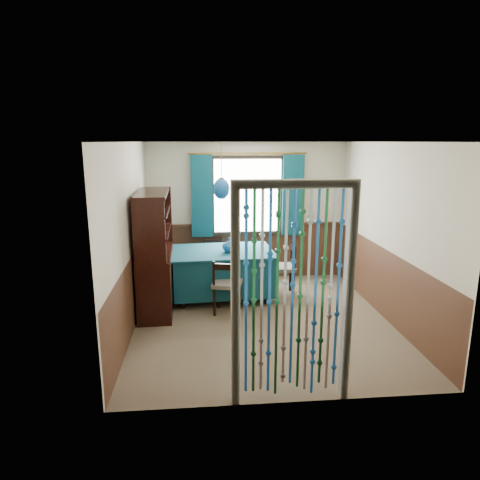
{
  "coord_description": "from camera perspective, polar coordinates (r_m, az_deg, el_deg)",
  "views": [
    {
      "loc": [
        -0.84,
        -5.68,
        2.51
      ],
      "look_at": [
        -0.26,
        0.65,
        1.04
      ],
      "focal_mm": 32.0,
      "sensor_mm": 36.0,
      "label": 1
    }
  ],
  "objects": [
    {
      "name": "floor",
      "position": [
        6.27,
        2.93,
        -10.57
      ],
      "size": [
        4.0,
        4.0,
        0.0
      ],
      "primitive_type": "plane",
      "color": "brown",
      "rests_on": "ground"
    },
    {
      "name": "vase_sideboard",
      "position": [
        6.76,
        -10.58,
        -0.13
      ],
      "size": [
        0.21,
        0.21,
        0.19
      ],
      "primitive_type": "imported",
      "rotation": [
        0.0,
        0.0,
        0.14
      ],
      "color": "beige",
      "rests_on": "sideboard"
    },
    {
      "name": "doorway",
      "position": [
        4.1,
        6.99,
        -7.88
      ],
      "size": [
        1.16,
        0.12,
        2.18
      ],
      "primitive_type": null,
      "color": "silver",
      "rests_on": "ground"
    },
    {
      "name": "ceiling",
      "position": [
        5.74,
        3.23,
        12.93
      ],
      "size": [
        4.0,
        4.0,
        0.0
      ],
      "primitive_type": "plane",
      "rotation": [
        3.14,
        0.0,
        0.0
      ],
      "color": "silver",
      "rests_on": "ground"
    },
    {
      "name": "wall_right",
      "position": [
        6.39,
        19.26,
        0.94
      ],
      "size": [
        0.0,
        4.0,
        4.0
      ],
      "primitive_type": "plane",
      "rotation": [
        1.57,
        0.0,
        -1.57
      ],
      "color": "beige",
      "rests_on": "ground"
    },
    {
      "name": "pendant_lamp",
      "position": [
        6.72,
        -2.47,
        6.86
      ],
      "size": [
        0.26,
        0.26,
        0.88
      ],
      "color": "olive",
      "rests_on": "ceiling"
    },
    {
      "name": "sideboard",
      "position": [
        6.58,
        -11.19,
        -3.89
      ],
      "size": [
        0.51,
        1.39,
        1.8
      ],
      "rotation": [
        0.0,
        0.0,
        0.03
      ],
      "color": "black",
      "rests_on": "floor"
    },
    {
      "name": "wainscot_right",
      "position": [
        6.57,
        18.65,
        -5.46
      ],
      "size": [
        0.0,
        4.0,
        4.0
      ],
      "primitive_type": "plane",
      "rotation": [
        1.57,
        0.0,
        -1.57
      ],
      "color": "#482B1B",
      "rests_on": "ground"
    },
    {
      "name": "chair_far",
      "position": [
        7.68,
        -3.28,
        -2.66
      ],
      "size": [
        0.5,
        0.49,
        0.81
      ],
      "rotation": [
        0.0,
        0.0,
        3.45
      ],
      "color": "black",
      "rests_on": "floor"
    },
    {
      "name": "wall_front",
      "position": [
        3.98,
        7.25,
        -5.5
      ],
      "size": [
        3.6,
        0.0,
        3.6
      ],
      "primitive_type": "plane",
      "rotation": [
        -1.57,
        0.0,
        0.0
      ],
      "color": "beige",
      "rests_on": "ground"
    },
    {
      "name": "wainscot_left",
      "position": [
        6.1,
        -13.97,
        -6.59
      ],
      "size": [
        0.0,
        4.0,
        4.0
      ],
      "primitive_type": "plane",
      "rotation": [
        1.57,
        0.0,
        1.57
      ],
      "color": "#482B1B",
      "rests_on": "ground"
    },
    {
      "name": "chair_left",
      "position": [
        6.97,
        -10.22,
        -4.49
      ],
      "size": [
        0.41,
        0.43,
        0.81
      ],
      "rotation": [
        0.0,
        0.0,
        -1.65
      ],
      "color": "black",
      "rests_on": "floor"
    },
    {
      "name": "window",
      "position": [
        7.74,
        1.0,
        5.92
      ],
      "size": [
        1.32,
        0.12,
        1.42
      ],
      "primitive_type": "cube",
      "color": "black",
      "rests_on": "wall_back"
    },
    {
      "name": "chair_right",
      "position": [
        7.13,
        5.9,
        -3.7
      ],
      "size": [
        0.44,
        0.45,
        0.87
      ],
      "rotation": [
        0.0,
        0.0,
        1.51
      ],
      "color": "black",
      "rests_on": "floor"
    },
    {
      "name": "bowl_shelf",
      "position": [
        6.23,
        -11.08,
        1.16
      ],
      "size": [
        0.24,
        0.24,
        0.05
      ],
      "primitive_type": "imported",
      "rotation": [
        0.0,
        0.0,
        -0.34
      ],
      "color": "beige",
      "rests_on": "sideboard"
    },
    {
      "name": "wall_left",
      "position": [
        5.9,
        -14.51,
        0.29
      ],
      "size": [
        0.0,
        4.0,
        4.0
      ],
      "primitive_type": "plane",
      "rotation": [
        1.57,
        0.0,
        1.57
      ],
      "color": "beige",
      "rests_on": "ground"
    },
    {
      "name": "wainscot_front",
      "position": [
        4.29,
        6.91,
        -14.98
      ],
      "size": [
        3.6,
        0.0,
        3.6
      ],
      "primitive_type": "plane",
      "rotation": [
        -1.57,
        0.0,
        0.0
      ],
      "color": "#482B1B",
      "rests_on": "ground"
    },
    {
      "name": "chair_near",
      "position": [
        6.34,
        -1.76,
        -5.97
      ],
      "size": [
        0.49,
        0.48,
        0.83
      ],
      "rotation": [
        0.0,
        0.0,
        -0.23
      ],
      "color": "black",
      "rests_on": "floor"
    },
    {
      "name": "wall_back",
      "position": [
        7.83,
        0.95,
        3.79
      ],
      "size": [
        3.6,
        0.0,
        3.6
      ],
      "primitive_type": "plane",
      "rotation": [
        1.57,
        0.0,
        0.0
      ],
      "color": "beige",
      "rests_on": "ground"
    },
    {
      "name": "dining_table",
      "position": [
        6.99,
        -2.36,
        -4.07
      ],
      "size": [
        1.69,
        1.21,
        0.79
      ],
      "rotation": [
        0.0,
        0.0,
        0.05
      ],
      "color": "#0F3F4D",
      "rests_on": "floor"
    },
    {
      "name": "vase_table",
      "position": [
        6.8,
        -1.47,
        -0.73
      ],
      "size": [
        0.21,
        0.21,
        0.21
      ],
      "primitive_type": "imported",
      "rotation": [
        0.0,
        0.0,
        0.04
      ],
      "color": "#155396",
      "rests_on": "dining_table"
    },
    {
      "name": "wainscot_back",
      "position": [
        7.97,
        0.95,
        -1.56
      ],
      "size": [
        3.6,
        0.0,
        3.6
      ],
      "primitive_type": "plane",
      "rotation": [
        1.57,
        0.0,
        0.0
      ],
      "color": "#482B1B",
      "rests_on": "ground"
    }
  ]
}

